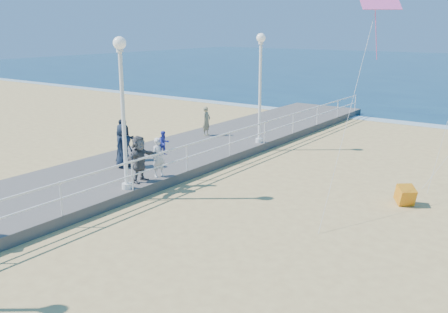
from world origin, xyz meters
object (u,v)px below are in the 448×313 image
Objects in this scene: spectator_5 at (139,159)px; spectator_6 at (206,121)px; lamp_post_far at (260,77)px; lamp_post_mid at (122,98)px; toddler_held at (164,143)px; box_kite at (405,197)px; woman_holding_toddler at (159,157)px; spectator_7 at (124,140)px; spectator_4 at (123,146)px.

spectator_6 is (-2.91, 7.86, -0.10)m from spectator_5.
lamp_post_mid is at bearing -90.00° from lamp_post_far.
toddler_held is 8.97m from box_kite.
woman_holding_toddler is 7.60m from spectator_6.
lamp_post_far reaches higher than spectator_7.
woman_holding_toddler is at bearing 92.28° from lamp_post_mid.
spectator_7 reaches higher than toddler_held.
spectator_6 is (-3.12, -0.26, -2.48)m from lamp_post_far.
spectator_6 is at bearing 109.64° from lamp_post_mid.
spectator_7 is (-2.86, 2.64, -2.35)m from lamp_post_mid.
spectator_7 is (-2.65, 1.76, 0.03)m from spectator_5.
spectator_5 is at bearing -95.35° from spectator_7.
lamp_post_mid is 2.92× the size of spectator_4.
spectator_7 is (-2.94, 0.71, -0.41)m from toddler_held.
woman_holding_toddler is 2.09m from spectator_4.
spectator_4 is 1.17× the size of spectator_6.
box_kite is at bearing 32.00° from lamp_post_mid.
spectator_6 is (-3.12, 8.74, -2.48)m from lamp_post_mid.
spectator_7 is (0.26, -6.10, 0.13)m from spectator_6.
spectator_5 is 0.97× the size of spectator_7.
spectator_6 is at bearing 42.01° from toddler_held.
spectator_5 is (-0.14, -0.90, 0.11)m from woman_holding_toddler.
spectator_5 is (-0.29, -1.05, -0.44)m from toddler_held.
spectator_5 is at bearing 167.14° from box_kite.
box_kite is (11.17, 2.55, -1.01)m from spectator_7.
lamp_post_far is 7.36m from spectator_7.
lamp_post_far is 3.03× the size of spectator_5.
spectator_4 is 1.04× the size of spectator_5.
spectator_4 is at bearing 107.39° from toddler_held.
spectator_5 is 8.39m from spectator_6.
spectator_5 is at bearing -178.38° from toddler_held.
lamp_post_far is 4.00m from spectator_6.
spectator_4 is at bearing -107.98° from spectator_7.
spectator_4 is at bearing 157.71° from box_kite.
woman_holding_toddler is 0.59m from toddler_held.
spectator_7 is at bearing 31.98° from spectator_4.
toddler_held reaches higher than woman_holding_toddler.
woman_holding_toddler is at bearing -105.38° from spectator_4.
lamp_post_far is 5.65× the size of toddler_held.
spectator_6 is (-3.05, 6.96, 0.01)m from woman_holding_toddler.
lamp_post_mid is 4.55m from spectator_7.
lamp_post_mid is at bearing 172.28° from box_kite.
toddler_held is 0.52× the size of spectator_7.
spectator_7 is at bearing 89.70° from woman_holding_toddler.
spectator_6 reaches higher than woman_holding_toddler.
spectator_4 reaches higher than woman_holding_toddler.
lamp_post_far is at bearing 115.68° from box_kite.
woman_holding_toddler is (-0.07, 1.78, -2.49)m from lamp_post_mid.
woman_holding_toddler is (-0.07, -7.22, -2.49)m from lamp_post_far.
lamp_post_far is 2.93× the size of spectator_7.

